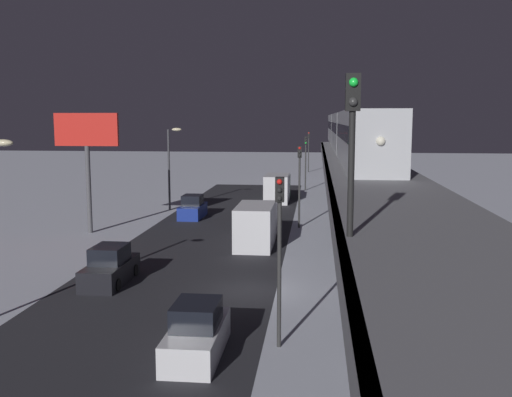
{
  "coord_description": "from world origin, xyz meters",
  "views": [
    {
      "loc": [
        -3.32,
        27.79,
        8.49
      ],
      "look_at": [
        1.38,
        -16.91,
        2.29
      ],
      "focal_mm": 40.7,
      "sensor_mm": 36.0,
      "label": 1
    }
  ],
  "objects_px": {
    "sedan_black": "(110,268)",
    "sedan_white": "(197,334)",
    "sedan_blue": "(193,208)",
    "traffic_light_mid": "(299,175)",
    "traffic_light_near": "(279,237)",
    "traffic_light_far": "(306,155)",
    "box_truck": "(278,188)",
    "subway_train": "(349,131)",
    "commercial_billboard": "(87,141)",
    "rail_signal": "(352,127)",
    "delivery_van": "(257,224)",
    "traffic_light_distant": "(309,146)"
  },
  "relations": [
    {
      "from": "sedan_black",
      "to": "sedan_white",
      "type": "height_order",
      "value": "same"
    },
    {
      "from": "traffic_light_mid",
      "to": "sedan_blue",
      "type": "bearing_deg",
      "value": -22.02
    },
    {
      "from": "traffic_light_near",
      "to": "traffic_light_far",
      "type": "xyz_separation_m",
      "value": [
        0.0,
        -48.16,
        0.0
      ]
    },
    {
      "from": "box_truck",
      "to": "traffic_light_far",
      "type": "height_order",
      "value": "traffic_light_far"
    },
    {
      "from": "sedan_white",
      "to": "traffic_light_distant",
      "type": "xyz_separation_m",
      "value": [
        -2.9,
        -73.33,
        3.4
      ]
    },
    {
      "from": "sedan_black",
      "to": "box_truck",
      "type": "distance_m",
      "value": 32.18
    },
    {
      "from": "sedan_blue",
      "to": "traffic_light_mid",
      "type": "bearing_deg",
      "value": 157.98
    },
    {
      "from": "traffic_light_near",
      "to": "sedan_white",
      "type": "bearing_deg",
      "value": 20.4
    },
    {
      "from": "traffic_light_distant",
      "to": "commercial_billboard",
      "type": "bearing_deg",
      "value": 73.32
    },
    {
      "from": "traffic_light_near",
      "to": "traffic_light_distant",
      "type": "height_order",
      "value": "same"
    },
    {
      "from": "subway_train",
      "to": "rail_signal",
      "type": "xyz_separation_m",
      "value": [
        2.15,
        41.32,
        0.95
      ]
    },
    {
      "from": "rail_signal",
      "to": "sedan_black",
      "type": "xyz_separation_m",
      "value": [
        11.46,
        -14.04,
        -7.51
      ]
    },
    {
      "from": "traffic_light_mid",
      "to": "traffic_light_far",
      "type": "distance_m",
      "value": 24.08
    },
    {
      "from": "box_truck",
      "to": "subway_train",
      "type": "bearing_deg",
      "value": 149.03
    },
    {
      "from": "traffic_light_near",
      "to": "traffic_light_distant",
      "type": "bearing_deg",
      "value": -90.0
    },
    {
      "from": "subway_train",
      "to": "traffic_light_near",
      "type": "bearing_deg",
      "value": 82.96
    },
    {
      "from": "sedan_blue",
      "to": "box_truck",
      "type": "height_order",
      "value": "box_truck"
    },
    {
      "from": "sedan_black",
      "to": "commercial_billboard",
      "type": "xyz_separation_m",
      "value": [
        6.22,
        -12.82,
        6.04
      ]
    },
    {
      "from": "rail_signal",
      "to": "commercial_billboard",
      "type": "distance_m",
      "value": 32.19
    },
    {
      "from": "subway_train",
      "to": "rail_signal",
      "type": "bearing_deg",
      "value": 87.02
    },
    {
      "from": "rail_signal",
      "to": "traffic_light_mid",
      "type": "xyz_separation_m",
      "value": [
        2.16,
        -30.49,
        -4.1
      ]
    },
    {
      "from": "sedan_black",
      "to": "sedan_blue",
      "type": "xyz_separation_m",
      "value": [
        -0.0,
        -20.21,
        0.01
      ]
    },
    {
      "from": "sedan_white",
      "to": "commercial_billboard",
      "type": "relative_size",
      "value": 0.49
    },
    {
      "from": "traffic_light_near",
      "to": "traffic_light_mid",
      "type": "distance_m",
      "value": 24.08
    },
    {
      "from": "sedan_black",
      "to": "sedan_white",
      "type": "relative_size",
      "value": 1.04
    },
    {
      "from": "traffic_light_mid",
      "to": "subway_train",
      "type": "bearing_deg",
      "value": -111.72
    },
    {
      "from": "sedan_black",
      "to": "commercial_billboard",
      "type": "relative_size",
      "value": 0.51
    },
    {
      "from": "subway_train",
      "to": "sedan_white",
      "type": "bearing_deg",
      "value": 78.67
    },
    {
      "from": "box_truck",
      "to": "traffic_light_mid",
      "type": "bearing_deg",
      "value": 100.18
    },
    {
      "from": "sedan_black",
      "to": "traffic_light_mid",
      "type": "distance_m",
      "value": 19.21
    },
    {
      "from": "sedan_blue",
      "to": "sedan_black",
      "type": "bearing_deg",
      "value": 90.0
    },
    {
      "from": "sedan_blue",
      "to": "delivery_van",
      "type": "relative_size",
      "value": 0.57
    },
    {
      "from": "sedan_blue",
      "to": "commercial_billboard",
      "type": "relative_size",
      "value": 0.47
    },
    {
      "from": "box_truck",
      "to": "traffic_light_near",
      "type": "relative_size",
      "value": 1.16
    },
    {
      "from": "subway_train",
      "to": "sedan_black",
      "type": "xyz_separation_m",
      "value": [
        13.61,
        27.28,
        -6.57
      ]
    },
    {
      "from": "delivery_van",
      "to": "traffic_light_distant",
      "type": "relative_size",
      "value": 1.16
    },
    {
      "from": "rail_signal",
      "to": "traffic_light_mid",
      "type": "bearing_deg",
      "value": -85.94
    },
    {
      "from": "subway_train",
      "to": "traffic_light_mid",
      "type": "xyz_separation_m",
      "value": [
        4.31,
        10.83,
        -3.15
      ]
    },
    {
      "from": "traffic_light_near",
      "to": "traffic_light_far",
      "type": "bearing_deg",
      "value": -90.0
    },
    {
      "from": "sedan_black",
      "to": "traffic_light_near",
      "type": "xyz_separation_m",
      "value": [
        -9.3,
        7.63,
        3.41
      ]
    },
    {
      "from": "box_truck",
      "to": "traffic_light_near",
      "type": "bearing_deg",
      "value": 93.95
    },
    {
      "from": "traffic_light_far",
      "to": "sedan_white",
      "type": "bearing_deg",
      "value": 86.63
    },
    {
      "from": "traffic_light_near",
      "to": "traffic_light_mid",
      "type": "xyz_separation_m",
      "value": [
        0.0,
        -24.08,
        0.0
      ]
    },
    {
      "from": "subway_train",
      "to": "commercial_billboard",
      "type": "xyz_separation_m",
      "value": [
        19.84,
        14.46,
        -0.52
      ]
    },
    {
      "from": "sedan_black",
      "to": "sedan_blue",
      "type": "bearing_deg",
      "value": -90.0
    },
    {
      "from": "sedan_white",
      "to": "sedan_black",
      "type": "bearing_deg",
      "value": 126.32
    },
    {
      "from": "subway_train",
      "to": "sedan_white",
      "type": "height_order",
      "value": "subway_train"
    },
    {
      "from": "traffic_light_near",
      "to": "commercial_billboard",
      "type": "height_order",
      "value": "commercial_billboard"
    },
    {
      "from": "delivery_van",
      "to": "traffic_light_distant",
      "type": "xyz_separation_m",
      "value": [
        -2.7,
        -54.25,
        2.85
      ]
    },
    {
      "from": "box_truck",
      "to": "sedan_black",
      "type": "bearing_deg",
      "value": 78.16
    }
  ]
}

